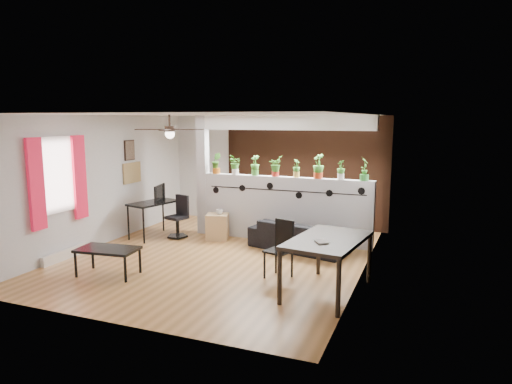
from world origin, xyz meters
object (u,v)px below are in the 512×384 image
(coffee_table, at_px, (108,251))
(potted_plant_1, at_px, (235,164))
(potted_plant_6, at_px, (341,169))
(cube_shelf, at_px, (217,227))
(potted_plant_0, at_px, (216,163))
(ceiling_fan, at_px, (170,131))
(potted_plant_5, at_px, (318,166))
(dining_table, at_px, (328,244))
(potted_plant_2, at_px, (255,165))
(folding_chair, at_px, (282,244))
(computer_desk, at_px, (153,205))
(office_chair, at_px, (179,219))
(potted_plant_4, at_px, (296,168))
(cup, at_px, (219,212))
(sofa, at_px, (299,236))
(potted_plant_7, at_px, (365,168))
(potted_plant_3, at_px, (275,166))

(coffee_table, bearing_deg, potted_plant_1, 73.35)
(potted_plant_6, height_order, cube_shelf, potted_plant_6)
(potted_plant_0, distance_m, coffee_table, 3.32)
(ceiling_fan, bearing_deg, potted_plant_6, 33.41)
(potted_plant_5, xyz_separation_m, dining_table, (0.77, -2.53, -0.87))
(potted_plant_2, bearing_deg, folding_chair, -58.59)
(computer_desk, distance_m, office_chair, 0.62)
(potted_plant_4, relative_size, cup, 2.73)
(office_chair, relative_size, coffee_table, 0.87)
(computer_desk, xyz_separation_m, folding_chair, (3.34, -1.38, -0.15))
(sofa, distance_m, computer_desk, 3.22)
(potted_plant_1, xyz_separation_m, potted_plant_6, (2.26, 0.00, -0.02))
(potted_plant_5, height_order, potted_plant_6, potted_plant_5)
(potted_plant_7, distance_m, dining_table, 2.68)
(potted_plant_1, xyz_separation_m, coffee_table, (-0.92, -3.07, -1.16))
(ceiling_fan, xyz_separation_m, folding_chair, (2.21, -0.30, -1.77))
(potted_plant_1, xyz_separation_m, folding_chair, (1.73, -2.10, -1.02))
(cube_shelf, height_order, office_chair, office_chair)
(potted_plant_0, height_order, potted_plant_6, potted_plant_0)
(potted_plant_7, distance_m, sofa, 1.83)
(potted_plant_6, bearing_deg, cup, -170.37)
(potted_plant_2, relative_size, potted_plant_4, 1.14)
(folding_chair, bearing_deg, cube_shelf, 139.51)
(ceiling_fan, bearing_deg, coffee_table, -109.39)
(cup, height_order, office_chair, office_chair)
(cup, bearing_deg, computer_desk, -168.07)
(potted_plant_1, bearing_deg, potted_plant_5, 0.00)
(ceiling_fan, height_order, coffee_table, ceiling_fan)
(potted_plant_1, height_order, computer_desk, potted_plant_1)
(potted_plant_1, xyz_separation_m, computer_desk, (-1.61, -0.72, -0.88))
(potted_plant_5, xyz_separation_m, potted_plant_6, (0.45, 0.00, -0.05))
(potted_plant_1, xyz_separation_m, potted_plant_2, (0.45, -0.00, 0.00))
(potted_plant_5, height_order, folding_chair, potted_plant_5)
(potted_plant_1, relative_size, coffee_table, 0.40)
(potted_plant_3, bearing_deg, potted_plant_5, 0.00)
(cup, xyz_separation_m, office_chair, (-0.90, -0.14, -0.21))
(potted_plant_5, bearing_deg, potted_plant_1, 180.00)
(folding_chair, bearing_deg, potted_plant_4, 100.25)
(potted_plant_3, xyz_separation_m, potted_plant_4, (0.45, 0.00, -0.03))
(ceiling_fan, height_order, potted_plant_2, ceiling_fan)
(potted_plant_7, xyz_separation_m, cube_shelf, (-2.95, -0.42, -1.32))
(potted_plant_0, height_order, coffee_table, potted_plant_0)
(potted_plant_4, xyz_separation_m, cup, (-1.54, -0.42, -0.95))
(potted_plant_7, bearing_deg, potted_plant_4, 180.00)
(potted_plant_3, relative_size, cup, 3.11)
(potted_plant_2, height_order, dining_table, potted_plant_2)
(computer_desk, xyz_separation_m, coffee_table, (0.69, -2.35, -0.29))
(potted_plant_3, distance_m, potted_plant_7, 1.81)
(potted_plant_3, bearing_deg, cube_shelf, -160.02)
(sofa, bearing_deg, potted_plant_2, -11.84)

